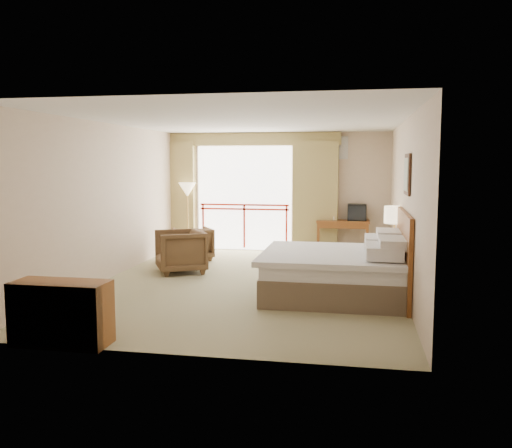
% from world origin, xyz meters
% --- Properties ---
extents(floor, '(7.00, 7.00, 0.00)m').
position_xyz_m(floor, '(0.00, 0.00, 0.00)').
color(floor, '#8E885F').
rests_on(floor, ground).
extents(ceiling, '(7.00, 7.00, 0.00)m').
position_xyz_m(ceiling, '(0.00, 0.00, 2.70)').
color(ceiling, white).
rests_on(ceiling, wall_back).
extents(wall_back, '(5.00, 0.00, 5.00)m').
position_xyz_m(wall_back, '(0.00, 3.50, 1.35)').
color(wall_back, beige).
rests_on(wall_back, ground).
extents(wall_front, '(5.00, 0.00, 5.00)m').
position_xyz_m(wall_front, '(0.00, -3.50, 1.35)').
color(wall_front, beige).
rests_on(wall_front, ground).
extents(wall_left, '(0.00, 7.00, 7.00)m').
position_xyz_m(wall_left, '(-2.50, 0.00, 1.35)').
color(wall_left, beige).
rests_on(wall_left, ground).
extents(wall_right, '(0.00, 7.00, 7.00)m').
position_xyz_m(wall_right, '(2.50, 0.00, 1.35)').
color(wall_right, beige).
rests_on(wall_right, ground).
extents(balcony_door, '(2.40, 0.00, 2.40)m').
position_xyz_m(balcony_door, '(-0.80, 3.48, 1.20)').
color(balcony_door, white).
rests_on(balcony_door, wall_back).
extents(balcony_railing, '(2.09, 0.03, 1.02)m').
position_xyz_m(balcony_railing, '(-0.80, 3.46, 0.81)').
color(balcony_railing, '#AD210E').
rests_on(balcony_railing, wall_back).
extents(curtain_left, '(1.00, 0.26, 2.50)m').
position_xyz_m(curtain_left, '(-2.45, 3.35, 1.25)').
color(curtain_left, olive).
rests_on(curtain_left, wall_back).
extents(curtain_right, '(1.00, 0.26, 2.50)m').
position_xyz_m(curtain_right, '(0.85, 3.35, 1.25)').
color(curtain_right, olive).
rests_on(curtain_right, wall_back).
extents(valance, '(4.40, 0.22, 0.28)m').
position_xyz_m(valance, '(-0.80, 3.38, 2.55)').
color(valance, olive).
rests_on(valance, wall_back).
extents(hvac_vent, '(0.50, 0.04, 0.50)m').
position_xyz_m(hvac_vent, '(1.30, 3.47, 2.35)').
color(hvac_vent, silver).
rests_on(hvac_vent, wall_back).
extents(bed, '(2.13, 2.06, 0.97)m').
position_xyz_m(bed, '(1.50, -0.60, 0.38)').
color(bed, brown).
rests_on(bed, floor).
extents(headboard, '(0.06, 2.10, 1.30)m').
position_xyz_m(headboard, '(2.46, -0.60, 0.65)').
color(headboard, brown).
rests_on(headboard, wall_right).
extents(framed_art, '(0.04, 0.72, 0.60)m').
position_xyz_m(framed_art, '(2.47, -0.60, 1.85)').
color(framed_art, black).
rests_on(framed_art, wall_right).
extents(nightstand, '(0.46, 0.53, 0.61)m').
position_xyz_m(nightstand, '(2.41, 0.84, 0.30)').
color(nightstand, brown).
rests_on(nightstand, floor).
extents(table_lamp, '(0.36, 0.36, 0.64)m').
position_xyz_m(table_lamp, '(2.41, 0.89, 1.10)').
color(table_lamp, tan).
rests_on(table_lamp, nightstand).
extents(phone, '(0.19, 0.15, 0.08)m').
position_xyz_m(phone, '(2.36, 0.69, 0.65)').
color(phone, black).
rests_on(phone, nightstand).
extents(desk, '(1.15, 0.56, 0.75)m').
position_xyz_m(desk, '(1.47, 3.35, 0.59)').
color(desk, brown).
rests_on(desk, floor).
extents(tv, '(0.40, 0.32, 0.37)m').
position_xyz_m(tv, '(1.77, 3.29, 0.93)').
color(tv, black).
rests_on(tv, desk).
extents(coffee_maker, '(0.16, 0.16, 0.28)m').
position_xyz_m(coffee_maker, '(1.12, 3.30, 0.89)').
color(coffee_maker, black).
rests_on(coffee_maker, desk).
extents(cup, '(0.08, 0.08, 0.09)m').
position_xyz_m(cup, '(1.27, 3.25, 0.79)').
color(cup, white).
rests_on(cup, desk).
extents(wastebasket, '(0.32, 0.32, 0.33)m').
position_xyz_m(wastebasket, '(0.99, 2.56, 0.16)').
color(wastebasket, black).
rests_on(wastebasket, floor).
extents(armchair_far, '(1.02, 1.02, 0.68)m').
position_xyz_m(armchair_far, '(-1.59, 1.98, 0.00)').
color(armchair_far, '#4C341F').
rests_on(armchair_far, floor).
extents(armchair_near, '(1.16, 1.15, 0.79)m').
position_xyz_m(armchair_near, '(-1.42, 0.66, 0.00)').
color(armchair_near, '#4C341F').
rests_on(armchair_near, floor).
extents(side_table, '(0.49, 0.49, 0.54)m').
position_xyz_m(side_table, '(-1.82, 1.40, 0.37)').
color(side_table, black).
rests_on(side_table, floor).
extents(book, '(0.23, 0.28, 0.02)m').
position_xyz_m(book, '(-1.82, 1.40, 0.54)').
color(book, white).
rests_on(book, side_table).
extents(floor_lamp, '(0.40, 0.40, 1.57)m').
position_xyz_m(floor_lamp, '(-2.06, 3.14, 1.35)').
color(floor_lamp, tan).
rests_on(floor_lamp, floor).
extents(dresser, '(1.07, 0.46, 0.71)m').
position_xyz_m(dresser, '(-1.45, -3.41, 0.36)').
color(dresser, brown).
rests_on(dresser, floor).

